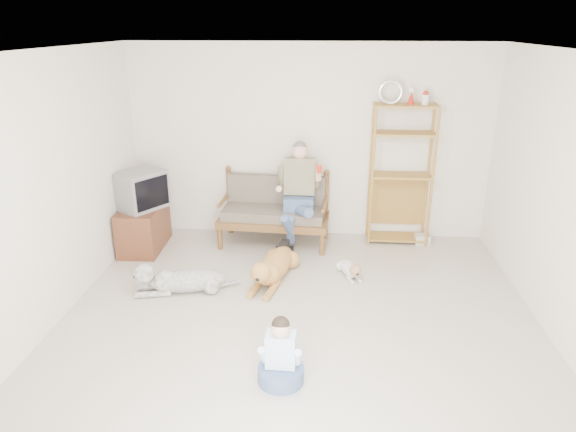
# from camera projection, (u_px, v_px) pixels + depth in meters

# --- Properties ---
(floor) EXTENTS (5.50, 5.50, 0.00)m
(floor) POSITION_uv_depth(u_px,v_px,m) (297.00, 339.00, 5.06)
(floor) COLOR beige
(floor) RESTS_ON ground
(ceiling) EXTENTS (5.50, 5.50, 0.00)m
(ceiling) POSITION_uv_depth(u_px,v_px,m) (299.00, 53.00, 4.11)
(ceiling) COLOR silver
(ceiling) RESTS_ON ground
(wall_back) EXTENTS (5.00, 0.00, 5.00)m
(wall_back) POSITION_uv_depth(u_px,v_px,m) (309.00, 143.00, 7.15)
(wall_back) COLOR silver
(wall_back) RESTS_ON ground
(wall_left) EXTENTS (0.00, 5.50, 5.50)m
(wall_left) POSITION_uv_depth(u_px,v_px,m) (29.00, 204.00, 4.76)
(wall_left) COLOR silver
(wall_left) RESTS_ON ground
(loveseat) EXTENTS (1.54, 0.79, 0.95)m
(loveseat) POSITION_uv_depth(u_px,v_px,m) (274.00, 209.00, 7.16)
(loveseat) COLOR brown
(loveseat) RESTS_ON ground
(man) EXTENTS (0.55, 0.79, 1.27)m
(man) POSITION_uv_depth(u_px,v_px,m) (297.00, 203.00, 6.86)
(man) COLOR #455B80
(man) RESTS_ON loveseat
(etagere) EXTENTS (0.86, 0.38, 2.24)m
(etagere) POSITION_uv_depth(u_px,v_px,m) (401.00, 174.00, 7.00)
(etagere) COLOR olive
(etagere) RESTS_ON ground
(book_stack) EXTENTS (0.21, 0.15, 0.13)m
(book_stack) POSITION_uv_depth(u_px,v_px,m) (422.00, 239.00, 7.23)
(book_stack) COLOR silver
(book_stack) RESTS_ON ground
(tv_stand) EXTENTS (0.52, 0.91, 0.60)m
(tv_stand) POSITION_uv_depth(u_px,v_px,m) (143.00, 227.00, 7.01)
(tv_stand) COLOR brown
(tv_stand) RESTS_ON ground
(crt_tv) EXTENTS (0.73, 0.77, 0.50)m
(crt_tv) POSITION_uv_depth(u_px,v_px,m) (141.00, 190.00, 6.79)
(crt_tv) COLOR slate
(crt_tv) RESTS_ON tv_stand
(wall_outlet) EXTENTS (0.12, 0.02, 0.08)m
(wall_outlet) POSITION_uv_depth(u_px,v_px,m) (224.00, 212.00, 7.59)
(wall_outlet) COLOR white
(wall_outlet) RESTS_ON ground
(golden_retriever) EXTENTS (0.54, 1.34, 0.41)m
(golden_retriever) POSITION_uv_depth(u_px,v_px,m) (273.00, 267.00, 6.17)
(golden_retriever) COLOR #B2763E
(golden_retriever) RESTS_ON ground
(shaggy_dog) EXTENTS (1.25, 0.49, 0.38)m
(shaggy_dog) POSITION_uv_depth(u_px,v_px,m) (178.00, 280.00, 5.90)
(shaggy_dog) COLOR white
(shaggy_dog) RESTS_ON ground
(terrier) EXTENTS (0.30, 0.58, 0.23)m
(terrier) POSITION_uv_depth(u_px,v_px,m) (351.00, 269.00, 6.28)
(terrier) COLOR silver
(terrier) RESTS_ON ground
(child) EXTENTS (0.40, 0.40, 0.64)m
(child) POSITION_uv_depth(u_px,v_px,m) (281.00, 358.00, 4.40)
(child) COLOR #455B80
(child) RESTS_ON ground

